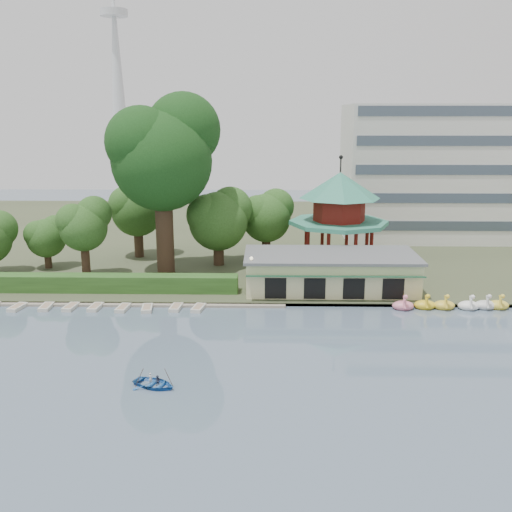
{
  "coord_description": "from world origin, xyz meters",
  "views": [
    {
      "loc": [
        3.1,
        -37.82,
        18.78
      ],
      "look_at": [
        2.0,
        18.0,
        5.0
      ],
      "focal_mm": 40.0,
      "sensor_mm": 36.0,
      "label": 1
    }
  ],
  "objects_px": {
    "dock": "(119,304)",
    "boathouse": "(330,271)",
    "rowboat_with_passengers": "(154,381)",
    "pavilion": "(339,210)",
    "big_tree": "(163,151)"
  },
  "relations": [
    {
      "from": "pavilion",
      "to": "big_tree",
      "type": "xyz_separation_m",
      "value": [
        -20.84,
        -3.81,
        7.35
      ]
    },
    {
      "from": "dock",
      "to": "boathouse",
      "type": "xyz_separation_m",
      "value": [
        22.0,
        4.77,
        2.25
      ]
    },
    {
      "from": "dock",
      "to": "boathouse",
      "type": "bearing_deg",
      "value": 12.24
    },
    {
      "from": "boathouse",
      "to": "rowboat_with_passengers",
      "type": "xyz_separation_m",
      "value": [
        -14.88,
        -22.76,
        -1.91
      ]
    },
    {
      "from": "dock",
      "to": "big_tree",
      "type": "height_order",
      "value": "big_tree"
    },
    {
      "from": "dock",
      "to": "rowboat_with_passengers",
      "type": "relative_size",
      "value": 6.34
    },
    {
      "from": "dock",
      "to": "rowboat_with_passengers",
      "type": "xyz_separation_m",
      "value": [
        7.12,
        -17.99,
        0.34
      ]
    },
    {
      "from": "dock",
      "to": "big_tree",
      "type": "distance_m",
      "value": 18.63
    },
    {
      "from": "boathouse",
      "to": "pavilion",
      "type": "bearing_deg",
      "value": 78.72
    },
    {
      "from": "boathouse",
      "to": "rowboat_with_passengers",
      "type": "relative_size",
      "value": 3.47
    },
    {
      "from": "boathouse",
      "to": "big_tree",
      "type": "xyz_separation_m",
      "value": [
        -18.84,
        6.21,
        12.46
      ]
    },
    {
      "from": "dock",
      "to": "rowboat_with_passengers",
      "type": "bearing_deg",
      "value": -68.4
    },
    {
      "from": "dock",
      "to": "rowboat_with_passengers",
      "type": "height_order",
      "value": "rowboat_with_passengers"
    },
    {
      "from": "dock",
      "to": "rowboat_with_passengers",
      "type": "distance_m",
      "value": 19.35
    },
    {
      "from": "boathouse",
      "to": "big_tree",
      "type": "distance_m",
      "value": 23.43
    }
  ]
}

